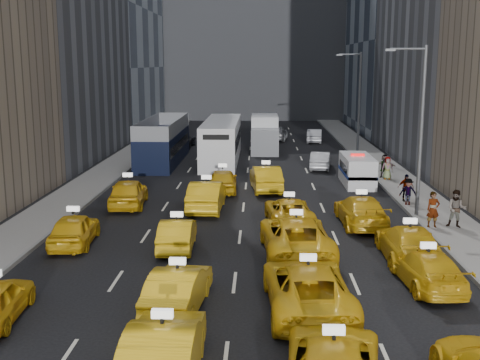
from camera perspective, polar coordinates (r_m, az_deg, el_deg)
The scene contains 36 objects.
ground at distance 21.06m, azimuth -0.76°, elevation -11.60°, with size 160.00×160.00×0.00m, color black.
sidewalk_west at distance 46.55m, azimuth -12.32°, elevation 0.86°, with size 3.00×90.00×0.15m, color gray.
sidewalk_east at distance 46.14m, azimuth 13.87°, elevation 0.70°, with size 3.00×90.00×0.15m, color gray.
curb_west at distance 46.22m, azimuth -10.58°, elevation 0.88°, with size 0.15×90.00×0.18m, color slate.
curb_east at distance 45.85m, azimuth 12.10°, elevation 0.74°, with size 0.15×90.00×0.18m, color slate.
streetlight_near at distance 32.63m, azimuth 16.63°, elevation 4.99°, with size 2.15×0.22×9.00m.
streetlight_far at distance 52.17m, azimuth 11.11°, elevation 7.35°, with size 2.15×0.22×9.00m.
taxi_1 at distance 16.08m, azimuth -7.28°, elevation -15.92°, with size 1.78×5.10×1.68m, color gold.
taxi_5 at distance 20.38m, azimuth -5.89°, elevation -10.21°, with size 1.57×4.49×1.48m, color gold.
taxi_6 at distance 20.34m, azimuth 6.42°, elevation -10.05°, with size 2.68×5.82×1.62m, color gold.
taxi_7 at distance 23.37m, azimuth 17.30°, elevation -8.03°, with size 1.88×4.62×1.34m, color gold.
taxi_8 at distance 28.18m, azimuth -15.44°, elevation -4.53°, with size 1.73×4.31×1.47m, color gold.
taxi_9 at distance 26.78m, azimuth -5.97°, elevation -5.11°, with size 1.44×4.12×1.36m, color gold.
taxi_10 at distance 25.87m, azimuth 5.32°, elevation -5.32°, with size 2.78×6.02×1.67m, color gold.
taxi_11 at distance 25.93m, azimuth 15.72°, elevation -5.84°, with size 2.12×5.23×1.52m, color gold.
taxi_12 at distance 34.95m, azimuth -10.55°, elevation -1.18°, with size 1.92×4.77×1.63m, color gold.
taxi_13 at distance 33.56m, azimuth -3.19°, elevation -1.49°, with size 1.76×5.05×1.66m, color gold.
taxi_14 at distance 30.81m, azimuth 4.67°, elevation -2.96°, with size 2.21×4.79×1.33m, color gold.
taxi_15 at distance 31.04m, azimuth 11.39°, elevation -2.87°, with size 2.12×5.22×1.52m, color gold.
taxi_16 at distance 38.27m, azimuth -1.65°, elevation -0.03°, with size 1.77×4.40×1.50m, color gold.
taxi_17 at distance 38.74m, azimuth 2.47°, elevation 0.19°, with size 1.71×4.91×1.62m, color gold.
nypd_van at distance 41.35m, azimuth 11.04°, elevation 0.88°, with size 1.99×4.93×2.10m.
double_decker at distance 49.96m, azimuth -7.28°, elevation 3.68°, with size 4.00×12.45×3.56m.
city_bus at distance 50.35m, azimuth -1.74°, elevation 3.73°, with size 4.35×13.42×3.41m.
box_truck at distance 55.97m, azimuth 2.35°, elevation 4.38°, with size 2.56×7.18×3.27m.
misc_car_0 at distance 47.01m, azimuth 7.63°, elevation 1.87°, with size 1.45×4.16×1.37m, color #B6B8BE.
misc_car_1 at distance 59.01m, azimuth -5.54°, elevation 3.76°, with size 2.20×4.78×1.33m, color black.
misc_car_2 at distance 64.08m, azimuth 3.50°, elevation 4.45°, with size 2.11×5.19×1.51m, color slate.
misc_car_3 at distance 63.82m, azimuth -1.54°, elevation 4.45°, with size 1.80×4.47×1.52m, color black.
misc_car_4 at distance 62.83m, azimuth 7.08°, elevation 4.19°, with size 1.46×4.19×1.38m, color #A5A6AC.
pedestrian_0 at distance 30.99m, azimuth 17.84°, elevation -2.67°, with size 0.65×0.43×1.78m, color gray.
pedestrian_1 at distance 31.28m, azimuth 19.84°, elevation -2.58°, with size 0.91×0.50×1.88m, color gray.
pedestrian_2 at distance 35.47m, azimuth 15.66°, elevation -1.07°, with size 0.98×0.41×1.52m, color gray.
pedestrian_3 at distance 36.37m, azimuth 15.44°, elevation -0.70°, with size 0.94×0.43×1.60m, color gray.
pedestrian_4 at distance 42.90m, azimuth 13.80°, elevation 1.12°, with size 0.77×0.42×1.58m, color gray.
pedestrian_5 at distance 43.48m, azimuth 13.53°, elevation 1.30°, with size 1.52×0.44×1.64m, color gray.
Camera 1 is at (0.92, -19.41, 8.11)m, focal length 45.00 mm.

